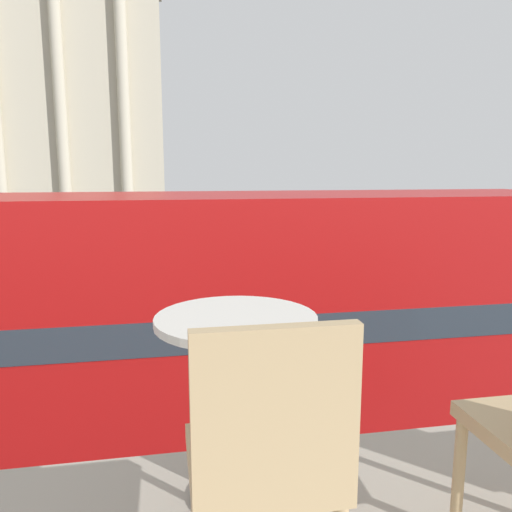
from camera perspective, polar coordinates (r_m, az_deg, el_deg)
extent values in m
cylinder|color=black|center=(10.62, 18.70, -12.35)|extent=(1.00, 0.22, 1.00)
cylinder|color=black|center=(8.74, 26.95, -17.88)|extent=(1.00, 0.22, 1.00)
cube|color=#B71414|center=(7.96, -5.24, -13.23)|extent=(11.45, 2.48, 1.60)
cube|color=#2D3842|center=(7.62, -5.36, -6.11)|extent=(11.22, 2.51, 0.45)
cube|color=#B71414|center=(7.41, -5.47, 1.18)|extent=(11.45, 2.48, 1.51)
cylinder|color=#2D2D30|center=(2.16, -2.15, -25.46)|extent=(0.36, 0.36, 0.02)
cylinder|color=#2D2D30|center=(1.98, -2.22, -17.16)|extent=(0.07, 0.07, 0.68)
cylinder|color=silver|center=(1.85, -2.29, -7.30)|extent=(0.60, 0.60, 0.03)
cylinder|color=tan|center=(1.75, -6.72, -26.68)|extent=(0.04, 0.04, 0.44)
cylinder|color=tan|center=(1.80, 5.37, -25.57)|extent=(0.04, 0.04, 0.44)
cube|color=tan|center=(1.49, 0.62, -22.40)|extent=(0.40, 0.40, 0.05)
cube|color=tan|center=(1.22, 2.34, -17.46)|extent=(0.40, 0.04, 0.42)
cylinder|color=tan|center=(1.99, 22.13, -22.38)|extent=(0.04, 0.04, 0.44)
cylinder|color=beige|center=(42.07, -21.48, 15.81)|extent=(0.90, 0.90, 18.63)
cylinder|color=beige|center=(41.48, -14.88, 16.25)|extent=(0.90, 0.90, 18.63)
cylinder|color=black|center=(13.73, -18.26, -1.59)|extent=(0.12, 0.12, 3.64)
cube|color=black|center=(13.52, -17.81, 4.13)|extent=(0.20, 0.24, 0.70)
sphere|color=green|center=(13.49, -17.38, 4.79)|extent=(0.14, 0.14, 0.14)
cylinder|color=black|center=(19.59, -16.94, 1.62)|extent=(0.12, 0.12, 3.55)
cube|color=black|center=(19.43, -16.60, 5.51)|extent=(0.20, 0.24, 0.70)
sphere|color=green|center=(19.41, -16.30, 5.97)|extent=(0.14, 0.14, 0.14)
cylinder|color=#282B33|center=(31.92, -6.94, 2.53)|extent=(0.14, 0.14, 0.86)
cylinder|color=#282B33|center=(31.93, -6.62, 2.54)|extent=(0.14, 0.14, 0.86)
cylinder|color=#284799|center=(31.84, -6.81, 3.91)|extent=(0.32, 0.32, 0.68)
sphere|color=tan|center=(31.79, -6.82, 4.72)|extent=(0.23, 0.23, 0.23)
cylinder|color=#282B33|center=(15.00, -14.12, -5.93)|extent=(0.14, 0.14, 0.85)
cylinder|color=#282B33|center=(14.99, -13.43, -5.91)|extent=(0.14, 0.14, 0.85)
cylinder|color=#606638|center=(14.81, -13.89, -3.08)|extent=(0.32, 0.32, 0.67)
sphere|color=tan|center=(14.72, -13.96, -1.37)|extent=(0.23, 0.23, 0.23)
cylinder|color=#282B33|center=(20.06, -3.68, -1.76)|extent=(0.14, 0.14, 0.81)
cylinder|color=#282B33|center=(20.08, -3.17, -1.74)|extent=(0.14, 0.14, 0.81)
cylinder|color=silver|center=(19.94, -3.44, 0.29)|extent=(0.32, 0.32, 0.64)
sphere|color=tan|center=(19.87, -3.46, 1.51)|extent=(0.22, 0.22, 0.22)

